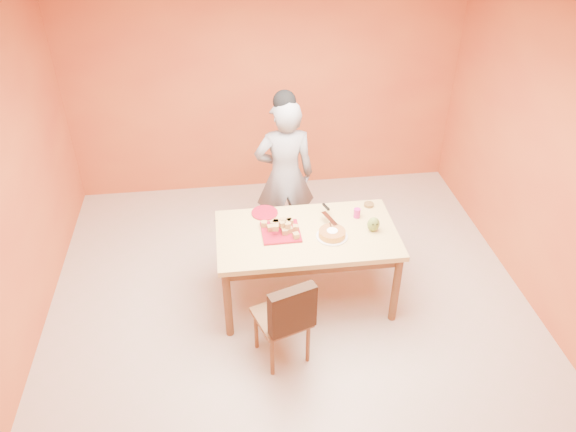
{
  "coord_description": "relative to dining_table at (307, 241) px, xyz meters",
  "views": [
    {
      "loc": [
        -0.52,
        -3.58,
        3.7
      ],
      "look_at": [
        -0.02,
        0.3,
        1.0
      ],
      "focal_mm": 35.0,
      "sensor_mm": 36.0,
      "label": 1
    }
  ],
  "objects": [
    {
      "name": "floor",
      "position": [
        -0.16,
        -0.37,
        -0.67
      ],
      "size": [
        5.0,
        5.0,
        0.0
      ],
      "primitive_type": "plane",
      "color": "beige",
      "rests_on": "ground"
    },
    {
      "name": "ceiling",
      "position": [
        -0.16,
        -0.37,
        2.03
      ],
      "size": [
        5.0,
        5.0,
        0.0
      ],
      "primitive_type": "plane",
      "rotation": [
        3.14,
        0.0,
        0.0
      ],
      "color": "white",
      "rests_on": "wall_back"
    },
    {
      "name": "wall_back",
      "position": [
        -0.16,
        2.13,
        0.68
      ],
      "size": [
        4.5,
        0.0,
        4.5
      ],
      "primitive_type": "plane",
      "rotation": [
        1.57,
        0.0,
        0.0
      ],
      "color": "orange",
      "rests_on": "floor"
    },
    {
      "name": "wall_right",
      "position": [
        2.09,
        -0.37,
        0.68
      ],
      "size": [
        0.0,
        5.0,
        5.0
      ],
      "primitive_type": "plane",
      "rotation": [
        1.57,
        0.0,
        -1.57
      ],
      "color": "orange",
      "rests_on": "floor"
    },
    {
      "name": "dining_table",
      "position": [
        0.0,
        0.0,
        0.0
      ],
      "size": [
        1.6,
        0.9,
        0.76
      ],
      "color": "tan",
      "rests_on": "floor"
    },
    {
      "name": "dining_chair",
      "position": [
        -0.31,
        -0.7,
        -0.21
      ],
      "size": [
        0.52,
        0.58,
        0.88
      ],
      "rotation": [
        0.0,
        0.0,
        0.33
      ],
      "color": "brown",
      "rests_on": "floor"
    },
    {
      "name": "pastry_pile",
      "position": [
        -0.23,
        0.03,
        0.16
      ],
      "size": [
        0.3,
        0.3,
        0.1
      ],
      "primitive_type": null,
      "color": "tan",
      "rests_on": "pastry_platter"
    },
    {
      "name": "person",
      "position": [
        -0.09,
        0.89,
        0.16
      ],
      "size": [
        0.61,
        0.41,
        1.66
      ],
      "primitive_type": "imported",
      "rotation": [
        0.0,
        0.0,
        3.17
      ],
      "color": "gray",
      "rests_on": "floor"
    },
    {
      "name": "pastry_platter",
      "position": [
        -0.23,
        0.03,
        0.1
      ],
      "size": [
        0.34,
        0.34,
        0.02
      ],
      "primitive_type": "cube",
      "rotation": [
        0.0,
        0.0,
        0.02
      ],
      "color": "maroon",
      "rests_on": "dining_table"
    },
    {
      "name": "red_dinner_plate",
      "position": [
        -0.34,
        0.35,
        0.1
      ],
      "size": [
        0.3,
        0.3,
        0.01
      ],
      "primitive_type": "cylinder",
      "rotation": [
        0.0,
        0.0,
        0.25
      ],
      "color": "maroon",
      "rests_on": "dining_table"
    },
    {
      "name": "white_cake_plate",
      "position": [
        0.21,
        -0.09,
        0.1
      ],
      "size": [
        0.36,
        0.36,
        0.01
      ],
      "primitive_type": "cylinder",
      "rotation": [
        0.0,
        0.0,
        0.34
      ],
      "color": "white",
      "rests_on": "dining_table"
    },
    {
      "name": "sponge_cake",
      "position": [
        0.21,
        -0.09,
        0.13
      ],
      "size": [
        0.29,
        0.29,
        0.05
      ],
      "primitive_type": "cylinder",
      "rotation": [
        0.0,
        0.0,
        -0.26
      ],
      "color": "gold",
      "rests_on": "white_cake_plate"
    },
    {
      "name": "cake_server",
      "position": [
        0.22,
        0.09,
        0.17
      ],
      "size": [
        0.12,
        0.24,
        0.01
      ],
      "primitive_type": "cube",
      "rotation": [
        0.0,
        0.0,
        0.31
      ],
      "color": "silver",
      "rests_on": "sponge_cake"
    },
    {
      "name": "egg_ornament",
      "position": [
        0.59,
        -0.04,
        0.16
      ],
      "size": [
        0.12,
        0.09,
        0.14
      ],
      "primitive_type": "ellipsoid",
      "rotation": [
        0.0,
        0.0,
        -0.04
      ],
      "color": "olive",
      "rests_on": "dining_table"
    },
    {
      "name": "magenta_glass",
      "position": [
        0.49,
        0.18,
        0.14
      ],
      "size": [
        0.07,
        0.07,
        0.09
      ],
      "primitive_type": "cylinder",
      "rotation": [
        0.0,
        0.0,
        -0.13
      ],
      "color": "#BC1C7B",
      "rests_on": "dining_table"
    },
    {
      "name": "checker_tin",
      "position": [
        0.65,
        0.35,
        0.11
      ],
      "size": [
        0.11,
        0.11,
        0.03
      ],
      "primitive_type": "cylinder",
      "rotation": [
        0.0,
        0.0,
        -0.23
      ],
      "color": "#3B2310",
      "rests_on": "dining_table"
    }
  ]
}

